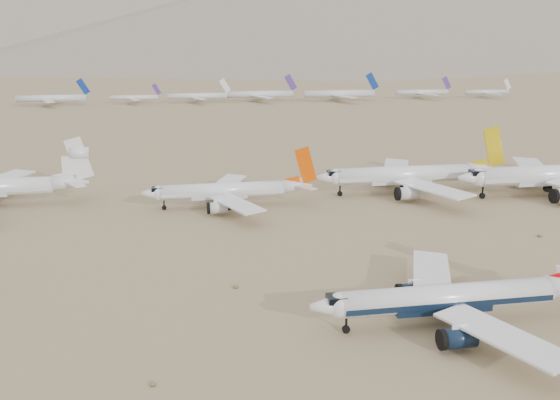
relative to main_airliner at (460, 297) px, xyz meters
name	(u,v)px	position (x,y,z in m)	size (l,w,h in m)	color
ground	(433,309)	(-1.62, 5.37, -4.34)	(7000.00, 7000.00, 0.00)	olive
main_airliner	(460,297)	(0.00, 0.00, 0.00)	(44.76, 43.72, 15.80)	white
row2_navy_widebody	(559,175)	(62.26, 68.86, 1.28)	(56.59, 55.34, 20.13)	white
row2_gold_tail	(411,175)	(23.20, 78.08, 0.79)	(51.51, 50.38, 18.34)	white
row2_orange_tail	(230,191)	(-27.69, 72.64, -0.11)	(42.24, 41.33, 15.07)	white
distant_storage_row	(193,96)	(-26.44, 323.57, 0.08)	(465.78, 52.04, 16.05)	silver
foothills	(458,21)	(525.06, 1105.37, 62.81)	(4637.50, 1395.00, 155.00)	slate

